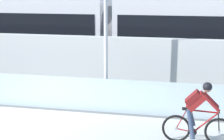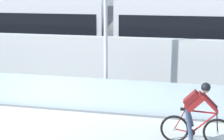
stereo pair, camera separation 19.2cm
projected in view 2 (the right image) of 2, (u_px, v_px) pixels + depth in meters
ground_plane at (22, 128)px, 10.14m from camera, size 200.00×200.00×0.00m
bike_path_deck at (22, 128)px, 10.14m from camera, size 32.00×3.20×0.01m
glass_parapet at (48, 92)px, 11.78m from camera, size 32.00×0.05×1.07m
concrete_barrier_wall at (66, 64)px, 13.37m from camera, size 32.00×0.36×2.14m
tram_rail_near at (86, 76)px, 15.97m from camera, size 32.00×0.08×0.01m
tram_rail_far at (95, 69)px, 17.33m from camera, size 32.00×0.08×0.01m
tram at (114, 32)px, 15.99m from camera, size 22.56×2.54×3.81m
cyclist_on_bike at (196, 114)px, 8.94m from camera, size 1.77×0.58×1.61m
lamp_post_antenna at (106, 6)px, 11.04m from camera, size 0.28×0.28×5.20m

